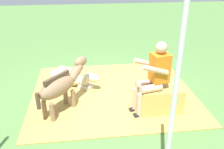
% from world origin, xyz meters
% --- Properties ---
extents(ground_plane, '(24.00, 24.00, 0.00)m').
position_xyz_m(ground_plane, '(0.00, 0.00, 0.00)').
color(ground_plane, '#568442').
extents(hay_patch, '(3.41, 2.96, 0.02)m').
position_xyz_m(hay_patch, '(-0.19, -0.21, 0.01)').
color(hay_patch, tan).
rests_on(hay_patch, ground).
extents(hay_bale, '(0.79, 0.50, 0.48)m').
position_xyz_m(hay_bale, '(-0.98, 0.55, 0.24)').
color(hay_bale, tan).
rests_on(hay_bale, ground).
extents(person_seated, '(0.71, 0.51, 1.36)m').
position_xyz_m(person_seated, '(-0.82, 0.58, 0.75)').
color(person_seated, '#D8AD8C').
rests_on(person_seated, ground).
extents(pony_standing, '(0.99, 1.12, 0.90)m').
position_xyz_m(pony_standing, '(0.84, 0.35, 0.54)').
color(pony_standing, '#8C6B4C').
rests_on(pony_standing, ground).
extents(pony_lying, '(1.26, 0.98, 0.42)m').
position_xyz_m(pony_lying, '(0.75, -0.69, 0.19)').
color(pony_lying, beige).
rests_on(pony_lying, ground).
extents(tent_pole_left, '(0.06, 0.06, 2.51)m').
position_xyz_m(tent_pole_left, '(-0.54, 2.23, 1.25)').
color(tent_pole_left, silver).
rests_on(tent_pole_left, ground).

